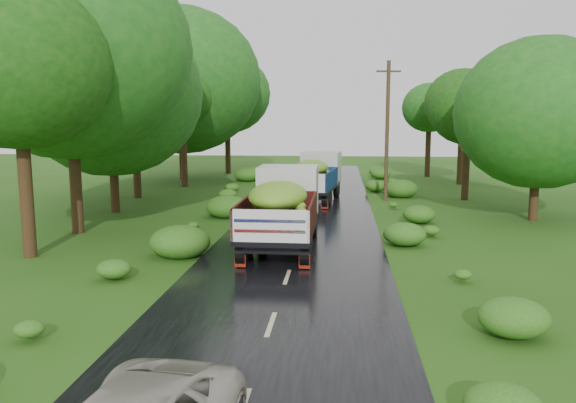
# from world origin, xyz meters

# --- Properties ---
(ground) EXTENTS (120.00, 120.00, 0.00)m
(ground) POSITION_xyz_m (0.00, 0.00, 0.00)
(ground) COLOR #1E420E
(ground) RESTS_ON ground
(road) EXTENTS (6.50, 80.00, 0.02)m
(road) POSITION_xyz_m (0.00, 5.00, 0.01)
(road) COLOR black
(road) RESTS_ON ground
(road_lines) EXTENTS (0.12, 69.60, 0.00)m
(road_lines) POSITION_xyz_m (0.00, 6.00, 0.02)
(road_lines) COLOR #BFB78C
(road_lines) RESTS_ON road
(truck_near) EXTENTS (2.50, 6.90, 2.90)m
(truck_near) POSITION_xyz_m (-0.55, 8.05, 1.64)
(truck_near) COLOR black
(truck_near) RESTS_ON ground
(truck_far) EXTENTS (3.12, 6.87, 2.79)m
(truck_far) POSITION_xyz_m (0.13, 20.09, 1.58)
(truck_far) COLOR black
(truck_far) RESTS_ON ground
(utility_pole) EXTENTS (1.42, 0.32, 8.11)m
(utility_pole) POSITION_xyz_m (4.25, 20.77, 4.17)
(utility_pole) COLOR #382616
(utility_pole) RESTS_ON ground
(trees_left) EXTENTS (7.02, 33.93, 9.93)m
(trees_left) POSITION_xyz_m (-9.93, 21.10, 6.97)
(trees_left) COLOR black
(trees_left) RESTS_ON ground
(trees_right) EXTENTS (5.45, 23.66, 7.39)m
(trees_right) POSITION_xyz_m (9.96, 23.17, 5.35)
(trees_right) COLOR black
(trees_right) RESTS_ON ground
(shrubs) EXTENTS (11.90, 44.00, 0.70)m
(shrubs) POSITION_xyz_m (0.00, 14.00, 0.35)
(shrubs) COLOR #255814
(shrubs) RESTS_ON ground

